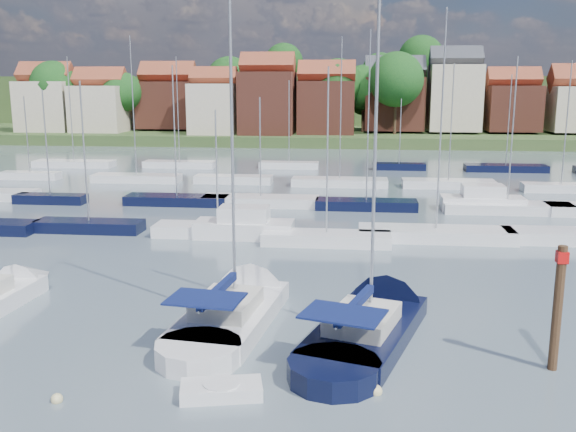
# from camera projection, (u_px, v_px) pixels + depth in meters

# --- Properties ---
(ground) EXTENTS (260.00, 260.00, 0.00)m
(ground) POSITION_uv_depth(u_px,v_px,m) (331.00, 192.00, 64.84)
(ground) COLOR #485862
(ground) RESTS_ON ground
(sailboat_left) EXTENTS (3.40, 10.37, 13.94)m
(sailboat_left) POSITION_uv_depth(u_px,v_px,m) (1.00, 295.00, 32.42)
(sailboat_left) COLOR silver
(sailboat_left) RESTS_ON ground
(sailboat_centre) EXTENTS (5.06, 13.59, 17.93)m
(sailboat_centre) POSITION_uv_depth(u_px,v_px,m) (243.00, 304.00, 31.19)
(sailboat_centre) COLOR silver
(sailboat_centre) RESTS_ON ground
(sailboat_navy) EXTENTS (7.30, 13.87, 18.50)m
(sailboat_navy) POSITION_uv_depth(u_px,v_px,m) (378.00, 318.00, 29.30)
(sailboat_navy) COLOR black
(sailboat_navy) RESTS_ON ground
(tender) EXTENTS (3.10, 1.94, 0.62)m
(tender) POSITION_uv_depth(u_px,v_px,m) (221.00, 390.00, 22.71)
(tender) COLOR silver
(tender) RESTS_ON ground
(timber_piling) EXTENTS (0.40, 0.40, 7.21)m
(timber_piling) POSITION_uv_depth(u_px,v_px,m) (555.00, 331.00, 24.58)
(timber_piling) COLOR #4C331E
(timber_piling) RESTS_ON ground
(buoy_b) EXTENTS (0.42, 0.42, 0.42)m
(buoy_b) POSITION_uv_depth(u_px,v_px,m) (57.00, 402.00, 22.38)
(buoy_b) COLOR beige
(buoy_b) RESTS_ON ground
(buoy_c) EXTENTS (0.41, 0.41, 0.41)m
(buoy_c) POSITION_uv_depth(u_px,v_px,m) (163.00, 358.00, 25.89)
(buoy_c) COLOR #D85914
(buoy_c) RESTS_ON ground
(buoy_d) EXTENTS (0.47, 0.47, 0.47)m
(buoy_d) POSITION_uv_depth(u_px,v_px,m) (376.00, 394.00, 22.95)
(buoy_d) COLOR beige
(buoy_d) RESTS_ON ground
(buoy_e) EXTENTS (0.47, 0.47, 0.47)m
(buoy_e) POSITION_uv_depth(u_px,v_px,m) (349.00, 302.00, 32.46)
(buoy_e) COLOR #D85914
(buoy_e) RESTS_ON ground
(marina_field) EXTENTS (79.62, 41.41, 15.93)m
(marina_field) POSITION_uv_depth(u_px,v_px,m) (349.00, 196.00, 59.83)
(marina_field) COLOR silver
(marina_field) RESTS_ON ground
(far_shore_town) EXTENTS (212.46, 90.00, 22.27)m
(far_shore_town) POSITION_uv_depth(u_px,v_px,m) (357.00, 108.00, 153.80)
(far_shore_town) COLOR #405229
(far_shore_town) RESTS_ON ground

